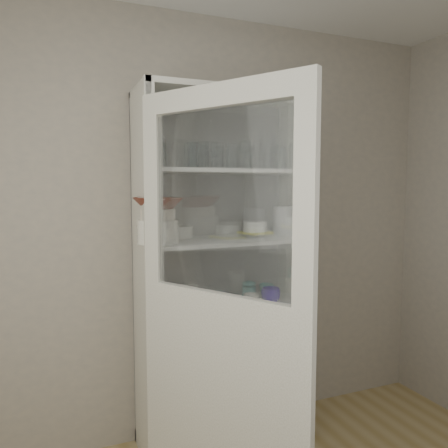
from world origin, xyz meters
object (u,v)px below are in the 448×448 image
object	(u,v)px
glass_platter	(255,235)
goblet_1	(203,156)
mug_blue	(271,295)
goblet_2	(216,157)
mug_white	(252,301)
white_ramekin	(255,226)
cream_dish	(198,369)
pantry_cabinet	(220,289)
plate_stack_front	(158,231)
teal_jar	(249,292)
tin_box	(245,364)
white_canister	(188,296)
cupboard_door	(220,343)
cream_bowl	(158,214)
grey_bowl_stack	(284,220)
plate_stack_back	(174,232)
mug_teal	(267,291)
measuring_cups	(217,305)
terracotta_bowl	(158,203)
goblet_3	(276,156)
yellow_trivet	(255,232)
goblet_0	(154,154)

from	to	relation	value
glass_platter	goblet_1	bearing A→B (deg)	161.96
mug_blue	goblet_2	bearing A→B (deg)	146.68
mug_blue	mug_white	bearing A→B (deg)	-161.33
white_ramekin	cream_dish	bearing A→B (deg)	-179.89
pantry_cabinet	plate_stack_front	world-z (taller)	pantry_cabinet
teal_jar	tin_box	size ratio (longest dim) A/B	0.55
tin_box	white_canister	bearing A→B (deg)	172.09
cupboard_door	glass_platter	distance (m)	0.87
tin_box	cream_bowl	bearing A→B (deg)	-175.29
grey_bowl_stack	white_ramekin	bearing A→B (deg)	-174.47
plate_stack_back	cream_bowl	world-z (taller)	cream_bowl
plate_stack_front	mug_white	bearing A→B (deg)	-6.45
white_ramekin	mug_teal	xyz separation A→B (m)	(0.11, 0.06, -0.42)
goblet_1	measuring_cups	xyz separation A→B (m)	(0.03, -0.16, -0.86)
terracotta_bowl	plate_stack_back	bearing A→B (deg)	54.40
plate_stack_front	tin_box	xyz separation A→B (m)	(0.53, 0.04, -0.84)
mug_white	measuring_cups	xyz separation A→B (m)	(-0.19, 0.07, -0.02)
goblet_1	mug_teal	size ratio (longest dim) A/B	1.77
goblet_3	mug_white	distance (m)	0.91
cream_bowl	mug_teal	bearing A→B (deg)	9.95
goblet_3	white_canister	world-z (taller)	goblet_3
terracotta_bowl	white_canister	xyz separation A→B (m)	(0.19, 0.09, -0.55)
cupboard_door	goblet_1	bearing A→B (deg)	135.35
plate_stack_back	white_canister	xyz separation A→B (m)	(0.05, -0.11, -0.37)
plate_stack_back	mug_blue	distance (m)	0.70
white_canister	goblet_2	bearing A→B (deg)	21.98
cupboard_door	yellow_trivet	bearing A→B (deg)	111.19
terracotta_bowl	grey_bowl_stack	size ratio (longest dim) A/B	1.40
goblet_2	glass_platter	world-z (taller)	goblet_2
cream_bowl	glass_platter	size ratio (longest dim) A/B	0.54
cream_bowl	mug_white	distance (m)	0.74
mug_white	measuring_cups	bearing A→B (deg)	164.99
goblet_0	yellow_trivet	distance (m)	0.76
goblet_0	cream_bowl	size ratio (longest dim) A/B	0.92
plate_stack_back	cupboard_door	bearing A→B (deg)	-90.32
cream_bowl	tin_box	xyz separation A→B (m)	(0.53, 0.04, -0.93)
goblet_3	tin_box	distance (m)	1.29
goblet_3	goblet_2	bearing A→B (deg)	176.80
teal_jar	white_canister	xyz separation A→B (m)	(-0.40, -0.03, 0.02)
cream_bowl	terracotta_bowl	size ratio (longest dim) A/B	0.74
pantry_cabinet	white_ramekin	size ratio (longest dim) A/B	14.67
goblet_3	grey_bowl_stack	bearing A→B (deg)	-67.45
mug_blue	white_canister	distance (m)	0.50
mug_white	mug_teal	bearing A→B (deg)	48.97
goblet_0	mug_blue	xyz separation A→B (m)	(0.67, -0.15, -0.84)
terracotta_bowl	measuring_cups	distance (m)	0.69
terracotta_bowl	teal_jar	bearing A→B (deg)	11.09
mug_blue	white_canister	xyz separation A→B (m)	(-0.50, 0.08, 0.02)
plate_stack_back	mug_teal	bearing A→B (deg)	-7.59
goblet_1	plate_stack_back	bearing A→B (deg)	166.89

